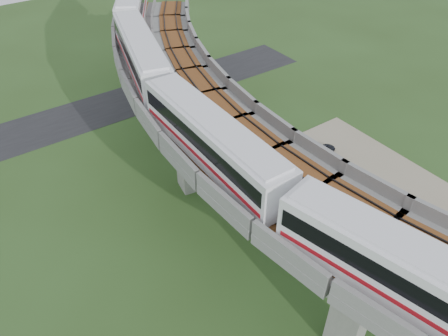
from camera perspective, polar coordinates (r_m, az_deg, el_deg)
The scene contains 16 objects.
ground at distance 38.63m, azimuth 2.74°, elevation -11.23°, with size 160.00×160.00×0.00m, color #2F4A1D.
dirt_lot at distance 45.34m, azimuth 18.59°, elevation -4.41°, with size 18.00×26.00×0.04m, color gray.
asphalt_road at distance 59.55m, azimuth -15.18°, elevation 7.56°, with size 60.00×8.00×0.03m, color #232326.
viaduct at distance 34.28m, azimuth 8.31°, elevation 1.54°, with size 19.58×73.98×11.40m.
metro_train at distance 36.31m, azimuth -3.34°, elevation 10.32°, with size 14.80×60.75×3.64m.
fence at distance 43.03m, azimuth 13.19°, elevation -4.56°, with size 3.87×38.73×1.50m.
tree_0 at distance 58.08m, azimuth -1.87°, elevation 10.84°, with size 2.71×2.71×3.55m.
tree_1 at distance 53.38m, azimuth -0.49°, elevation 7.01°, with size 1.86×1.86×2.28m.
tree_2 at distance 47.36m, azimuth 1.70°, elevation 2.75°, with size 1.97×1.97×2.57m.
tree_3 at distance 43.80m, azimuth 4.87°, elevation -1.07°, with size 2.24×2.24×2.56m.
tree_4 at distance 40.78m, azimuth 8.43°, elevation -4.21°, with size 3.15×3.15×3.38m.
tree_5 at distance 38.49m, azimuth 16.22°, elevation -9.12°, with size 2.35×2.35×2.96m.
tree_6 at distance 37.21m, azimuth 22.72°, elevation -12.68°, with size 2.04×2.04×3.10m.
car_white at distance 40.07m, azimuth 18.41°, elevation -10.12°, with size 1.42×3.53×1.20m, color silver.
car_red at distance 44.79m, azimuth 24.46°, elevation -5.76°, with size 1.31×3.75×1.23m, color #B61610.
car_dark at distance 49.94m, azimuth 13.03°, elevation 2.10°, with size 1.44×3.54×1.03m, color black.
Camera 1 is at (-15.77, -19.25, 29.55)m, focal length 35.00 mm.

